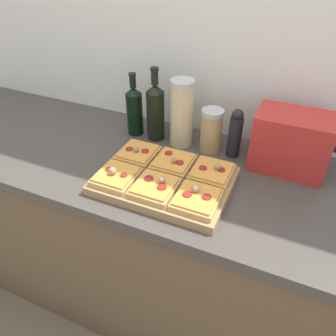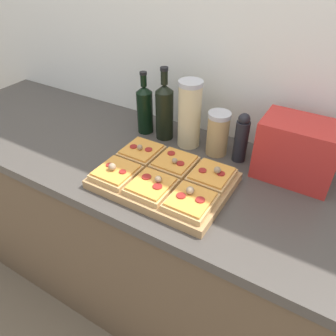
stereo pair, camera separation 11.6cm
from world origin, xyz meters
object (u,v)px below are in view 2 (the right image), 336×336
at_px(cutting_board, 164,180).
at_px(wine_bottle, 165,110).
at_px(olive_oil_bottle, 145,108).
at_px(toaster_oven, 297,151).
at_px(pepper_mill, 241,138).
at_px(grain_jar_tall, 190,114).
at_px(grain_jar_short, 218,133).

xyz_separation_m(cutting_board, wine_bottle, (-0.17, 0.28, 0.11)).
bearing_deg(cutting_board, olive_oil_bottle, 133.47).
height_order(cutting_board, olive_oil_bottle, olive_oil_bottle).
height_order(wine_bottle, toaster_oven, wine_bottle).
bearing_deg(wine_bottle, pepper_mill, 0.00).
relative_size(grain_jar_tall, pepper_mill, 1.38).
bearing_deg(grain_jar_short, wine_bottle, -180.00).
height_order(wine_bottle, grain_jar_short, wine_bottle).
height_order(grain_jar_short, toaster_oven, toaster_oven).
height_order(wine_bottle, pepper_mill, wine_bottle).
distance_m(wine_bottle, grain_jar_short, 0.25).
bearing_deg(pepper_mill, wine_bottle, 180.00).
height_order(grain_jar_short, pepper_mill, pepper_mill).
bearing_deg(wine_bottle, olive_oil_bottle, -180.00).
height_order(cutting_board, grain_jar_short, grain_jar_short).
height_order(olive_oil_bottle, grain_jar_short, olive_oil_bottle).
bearing_deg(grain_jar_tall, olive_oil_bottle, -180.00).
bearing_deg(pepper_mill, olive_oil_bottle, -180.00).
height_order(wine_bottle, grain_jar_tall, wine_bottle).
distance_m(olive_oil_bottle, wine_bottle, 0.10).
bearing_deg(cutting_board, grain_jar_short, 74.92).
relative_size(cutting_board, pepper_mill, 2.30).
bearing_deg(pepper_mill, grain_jar_tall, 180.00).
xyz_separation_m(wine_bottle, toaster_oven, (0.55, -0.00, -0.02)).
bearing_deg(toaster_oven, olive_oil_bottle, 179.93).
xyz_separation_m(olive_oil_bottle, wine_bottle, (0.10, 0.00, 0.02)).
bearing_deg(olive_oil_bottle, toaster_oven, -0.07).
height_order(cutting_board, toaster_oven, toaster_oven).
relative_size(grain_jar_short, toaster_oven, 0.62).
bearing_deg(toaster_oven, cutting_board, -143.18).
distance_m(olive_oil_bottle, toaster_oven, 0.65).
height_order(cutting_board, pepper_mill, pepper_mill).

